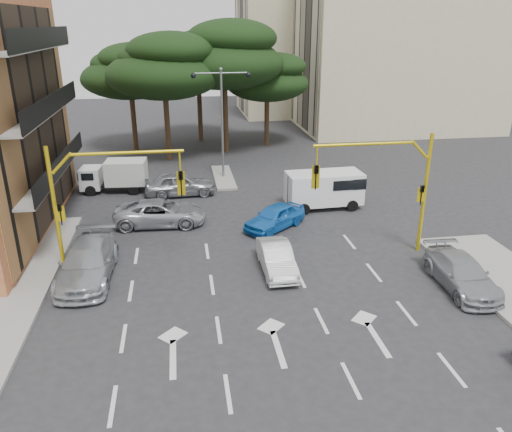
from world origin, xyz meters
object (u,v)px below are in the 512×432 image
(car_silver_cross_b, at_px, (180,184))
(car_silver_parked, at_px, (462,273))
(car_blue_compact, at_px, (275,217))
(van_white, at_px, (324,190))
(signal_mast_left, at_px, (96,192))
(car_silver_wagon, at_px, (88,262))
(street_lamp_center, at_px, (222,104))
(box_truck_a, at_px, (115,176))
(signal_mast_right, at_px, (391,179))
(car_white_hatch, at_px, (276,258))
(car_silver_cross_a, at_px, (160,213))

(car_silver_cross_b, distance_m, car_silver_parked, 18.70)
(car_blue_compact, bearing_deg, van_white, 88.92)
(signal_mast_left, xyz_separation_m, car_silver_cross_b, (3.60, 10.56, -3.09))
(car_blue_compact, xyz_separation_m, van_white, (3.62, 2.87, 0.47))
(signal_mast_left, height_order, car_silver_parked, signal_mast_left)
(car_silver_wagon, height_order, van_white, van_white)
(signal_mast_left, xyz_separation_m, van_white, (12.38, 6.82, -2.73))
(street_lamp_center, bearing_deg, van_white, -52.16)
(street_lamp_center, xyz_separation_m, car_silver_parked, (8.70, -17.88, -4.75))
(signal_mast_left, relative_size, box_truck_a, 1.36)
(car_silver_parked, distance_m, box_truck_a, 22.72)
(car_silver_wagon, xyz_separation_m, van_white, (13.02, 7.34, 0.35))
(signal_mast_right, distance_m, car_white_hatch, 6.68)
(signal_mast_left, distance_m, car_silver_cross_b, 11.58)
(signal_mast_left, relative_size, car_silver_wagon, 1.09)
(signal_mast_left, bearing_deg, car_silver_cross_b, 71.16)
(car_blue_compact, distance_m, car_silver_parked, 10.33)
(signal_mast_right, height_order, car_blue_compact, signal_mast_right)
(car_silver_cross_a, height_order, van_white, van_white)
(signal_mast_right, height_order, car_white_hatch, signal_mast_right)
(signal_mast_right, relative_size, car_silver_parked, 1.29)
(car_silver_wagon, bearing_deg, car_silver_parked, -10.16)
(van_white, relative_size, box_truck_a, 1.04)
(signal_mast_right, distance_m, street_lamp_center, 15.65)
(signal_mast_right, xyz_separation_m, car_silver_cross_b, (-10.01, 10.56, -3.09))
(car_white_hatch, bearing_deg, van_white, 59.96)
(car_silver_cross_b, bearing_deg, signal_mast_right, -139.81)
(signal_mast_left, distance_m, car_blue_compact, 10.13)
(car_silver_wagon, relative_size, box_truck_a, 1.24)
(signal_mast_right, relative_size, car_white_hatch, 1.54)
(car_silver_cross_a, xyz_separation_m, van_white, (9.95, 1.34, 0.43))
(car_blue_compact, xyz_separation_m, car_silver_parked, (6.74, -7.83, -0.01))
(signal_mast_left, distance_m, car_silver_cross_a, 6.78)
(car_white_hatch, bearing_deg, signal_mast_left, 171.61)
(car_silver_cross_b, relative_size, box_truck_a, 1.05)
(car_silver_parked, xyz_separation_m, box_truck_a, (-16.25, 15.88, 0.41))
(street_lamp_center, bearing_deg, car_blue_compact, -78.99)
(van_white, bearing_deg, car_blue_compact, -54.14)
(car_silver_cross_a, bearing_deg, van_white, -78.87)
(street_lamp_center, height_order, car_blue_compact, street_lamp_center)
(car_white_hatch, height_order, box_truck_a, box_truck_a)
(street_lamp_center, relative_size, car_silver_wagon, 1.42)
(car_white_hatch, height_order, car_silver_cross_b, car_silver_cross_b)
(car_silver_cross_b, xyz_separation_m, van_white, (8.78, -3.73, 0.36))
(signal_mast_left, bearing_deg, car_white_hatch, -7.98)
(street_lamp_center, relative_size, car_silver_cross_b, 1.67)
(signal_mast_left, height_order, street_lamp_center, street_lamp_center)
(signal_mast_right, relative_size, car_silver_wagon, 1.09)
(car_white_hatch, bearing_deg, car_silver_parked, -20.32)
(signal_mast_right, height_order, car_silver_cross_a, signal_mast_right)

